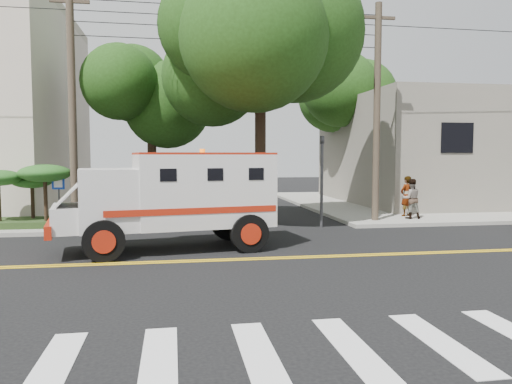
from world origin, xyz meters
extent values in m
plane|color=black|center=(0.00, 0.00, 0.00)|extent=(100.00, 100.00, 0.00)
cube|color=gray|center=(13.50, 13.50, 0.07)|extent=(17.00, 17.00, 0.15)
cube|color=slate|center=(15.00, 14.00, 3.15)|extent=(14.00, 12.00, 6.00)
cylinder|color=#382D23|center=(-5.60, 6.00, 4.50)|extent=(0.28, 0.28, 9.00)
cylinder|color=#382D23|center=(6.30, 6.20, 4.50)|extent=(0.28, 0.28, 9.00)
cylinder|color=black|center=(1.50, 6.50, 3.50)|extent=(0.44, 0.44, 7.00)
sphere|color=#1B370F|center=(1.50, 6.50, 7.00)|extent=(5.32, 5.32, 5.32)
sphere|color=#1B370F|center=(2.64, 5.74, 7.57)|extent=(4.56, 4.56, 4.56)
cylinder|color=black|center=(-3.00, 12.00, 2.80)|extent=(0.44, 0.44, 5.60)
sphere|color=#1B370F|center=(-3.00, 12.00, 5.60)|extent=(3.92, 3.92, 3.92)
sphere|color=#1B370F|center=(-2.16, 11.44, 6.02)|extent=(3.36, 3.36, 3.36)
cylinder|color=black|center=(8.50, 16.00, 2.97)|extent=(0.44, 0.44, 5.95)
sphere|color=#1B370F|center=(8.50, 16.00, 5.95)|extent=(4.20, 4.20, 4.20)
sphere|color=#1B370F|center=(9.40, 15.40, 6.40)|extent=(3.60, 3.60, 3.60)
cylinder|color=#3F3F42|center=(3.80, 5.60, 1.80)|extent=(0.12, 0.12, 3.60)
imported|color=#3F3F42|center=(3.80, 5.60, 3.15)|extent=(0.15, 0.18, 0.90)
cylinder|color=#3F3F42|center=(-6.20, 6.20, 1.00)|extent=(0.06, 0.06, 2.00)
cube|color=#0C33A5|center=(-6.20, 6.14, 1.80)|extent=(0.45, 0.03, 0.45)
cube|color=#1E3314|center=(-7.50, 6.80, 0.27)|extent=(3.20, 2.00, 0.24)
cylinder|color=black|center=(-7.40, 7.20, 1.07)|extent=(0.14, 0.14, 1.36)
ellipsoid|color=#1E4A16|center=(-7.40, 7.20, 1.83)|extent=(1.55, 1.55, 0.54)
cylinder|color=black|center=(-6.70, 6.30, 1.23)|extent=(0.14, 0.14, 1.68)
ellipsoid|color=#1E4A16|center=(-6.70, 6.30, 2.17)|extent=(1.91, 1.91, 0.66)
cube|color=beige|center=(-1.09, 1.92, 1.79)|extent=(4.31, 2.97, 2.14)
cube|color=beige|center=(-3.81, 1.47, 1.58)|extent=(1.98, 2.48, 1.74)
cube|color=black|center=(-4.60, 1.34, 2.04)|extent=(0.34, 1.72, 0.71)
cube|color=beige|center=(-4.87, 1.30, 1.07)|extent=(1.24, 2.16, 0.71)
cube|color=#9E1D0C|center=(-5.38, 1.22, 0.82)|extent=(0.54, 2.20, 0.36)
cube|color=#9E1D0C|center=(-1.09, 1.92, 2.89)|extent=(4.31, 2.97, 0.06)
cylinder|color=black|center=(-3.83, 0.31, 0.56)|extent=(1.16, 0.51, 1.12)
cylinder|color=black|center=(-4.20, 2.57, 0.56)|extent=(1.16, 0.51, 1.12)
cylinder|color=black|center=(0.20, 0.98, 0.56)|extent=(1.16, 0.51, 1.12)
cylinder|color=black|center=(-0.17, 3.23, 0.56)|extent=(1.16, 0.51, 1.12)
imported|color=gray|center=(8.22, 7.31, 1.04)|extent=(0.76, 0.64, 1.78)
imported|color=gray|center=(8.00, 6.42, 1.00)|extent=(0.89, 0.73, 1.70)
camera|label=1|loc=(-1.98, -13.32, 2.84)|focal=35.00mm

